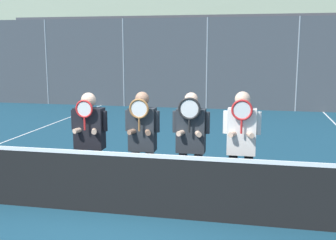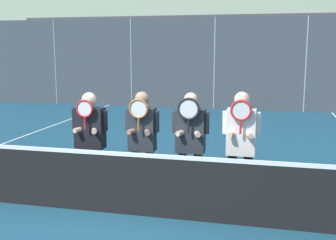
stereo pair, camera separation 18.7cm
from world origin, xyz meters
name	(u,v)px [view 2 (the right image)]	position (x,y,z in m)	size (l,w,h in m)	color
ground_plane	(119,214)	(0.00, 0.00, 0.00)	(120.00, 120.00, 0.00)	navy
hill_distant	(255,64)	(0.00, 55.99, 0.00)	(121.98, 67.76, 23.72)	slate
clubhouse_building	(204,54)	(-1.59, 18.63, 2.00)	(19.02, 5.50, 3.95)	beige
fence_back	(215,64)	(0.00, 10.76, 1.74)	(20.16, 0.06, 3.49)	gray
tennis_net	(118,182)	(0.00, 0.00, 0.48)	(11.69, 0.09, 1.02)	gray
player_leftmost	(90,135)	(-0.65, 0.54, 1.02)	(0.59, 0.34, 1.69)	#56565B
player_center_left	(142,138)	(0.21, 0.52, 1.02)	(0.54, 0.34, 1.73)	#56565B
player_center_right	(190,140)	(0.94, 0.57, 1.02)	(0.56, 0.34, 1.73)	#56565B
player_rightmost	(241,141)	(1.69, 0.54, 1.05)	(0.54, 0.34, 1.76)	black
car_far_left	(90,77)	(-6.31, 13.32, 0.93)	(4.07, 2.07, 1.84)	navy
car_left_of_center	(189,81)	(-1.43, 13.08, 0.88)	(4.41, 1.99, 1.70)	black
car_center	(307,82)	(3.65, 13.41, 0.91)	(4.50, 1.97, 1.78)	navy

